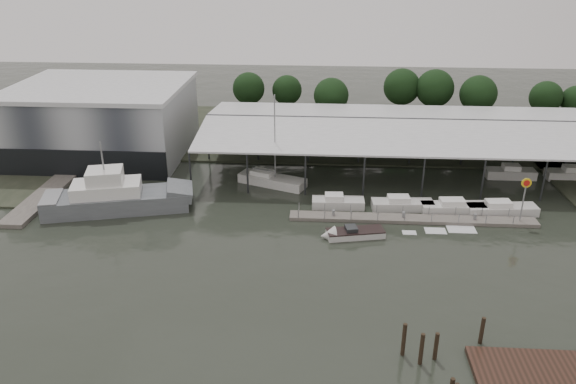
# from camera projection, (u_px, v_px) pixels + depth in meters

# --- Properties ---
(ground) EXTENTS (200.00, 200.00, 0.00)m
(ground) POSITION_uv_depth(u_px,v_px,m) (274.00, 261.00, 55.94)
(ground) COLOR #262B23
(ground) RESTS_ON ground
(land_strip_far) EXTENTS (140.00, 30.00, 0.30)m
(land_strip_far) POSITION_uv_depth(u_px,v_px,m) (296.00, 132.00, 94.27)
(land_strip_far) COLOR #393D2E
(land_strip_far) RESTS_ON ground
(land_strip_west) EXTENTS (20.00, 40.00, 0.30)m
(land_strip_west) POSITION_uv_depth(u_px,v_px,m) (31.00, 151.00, 85.71)
(land_strip_west) COLOR #393D2E
(land_strip_west) RESTS_ON ground
(storage_warehouse) EXTENTS (24.50, 20.50, 10.50)m
(storage_warehouse) POSITION_uv_depth(u_px,v_px,m) (103.00, 120.00, 82.85)
(storage_warehouse) COLOR #9DA3A8
(storage_warehouse) RESTS_ON ground
(covered_boat_shed) EXTENTS (58.24, 24.00, 6.96)m
(covered_boat_shed) POSITION_uv_depth(u_px,v_px,m) (413.00, 124.00, 78.03)
(covered_boat_shed) COLOR silver
(covered_boat_shed) RESTS_ON ground
(trawler_dock) EXTENTS (3.00, 18.00, 0.50)m
(trawler_dock) POSITION_uv_depth(u_px,v_px,m) (46.00, 194.00, 70.43)
(trawler_dock) COLOR slate
(trawler_dock) RESTS_ON ground
(floating_dock) EXTENTS (28.00, 2.00, 1.40)m
(floating_dock) POSITION_uv_depth(u_px,v_px,m) (412.00, 219.00, 64.10)
(floating_dock) COLOR slate
(floating_dock) RESTS_ON ground
(shell_fuel_sign) EXTENTS (1.10, 0.18, 5.55)m
(shell_fuel_sign) POSITION_uv_depth(u_px,v_px,m) (525.00, 192.00, 61.87)
(shell_fuel_sign) COLOR gray
(shell_fuel_sign) RESTS_ON ground
(grey_trawler) EXTENTS (17.82, 8.73, 8.84)m
(grey_trawler) POSITION_uv_depth(u_px,v_px,m) (118.00, 197.00, 66.22)
(grey_trawler) COLOR slate
(grey_trawler) RESTS_ON ground
(white_sailboat) EXTENTS (9.31, 5.75, 12.31)m
(white_sailboat) POSITION_uv_depth(u_px,v_px,m) (271.00, 180.00, 73.59)
(white_sailboat) COLOR silver
(white_sailboat) RESTS_ON ground
(speedboat_underway) EXTENTS (17.73, 5.55, 2.00)m
(speedboat_underway) POSITION_uv_depth(u_px,v_px,m) (350.00, 234.00, 60.39)
(speedboat_underway) COLOR silver
(speedboat_underway) RESTS_ON ground
(moored_cruiser_0) EXTENTS (6.27, 2.36, 1.70)m
(moored_cruiser_0) POSITION_uv_depth(u_px,v_px,m) (337.00, 202.00, 67.28)
(moored_cruiser_0) COLOR silver
(moored_cruiser_0) RESTS_ON ground
(moored_cruiser_1) EXTENTS (7.37, 2.63, 1.70)m
(moored_cruiser_1) POSITION_uv_depth(u_px,v_px,m) (402.00, 204.00, 66.76)
(moored_cruiser_1) COLOR silver
(moored_cruiser_1) RESTS_ON ground
(moored_cruiser_2) EXTENTS (8.18, 2.77, 1.70)m
(moored_cruiser_2) POSITION_uv_depth(u_px,v_px,m) (455.00, 207.00, 65.97)
(moored_cruiser_2) COLOR silver
(moored_cruiser_2) RESTS_ON ground
(moored_cruiser_3) EXTENTS (8.23, 2.91, 1.70)m
(moored_cruiser_3) POSITION_uv_depth(u_px,v_px,m) (501.00, 209.00, 65.56)
(moored_cruiser_3) COLOR silver
(moored_cruiser_3) RESTS_ON ground
(mooring_pilings) EXTENTS (6.62, 8.04, 3.46)m
(mooring_pilings) POSITION_uv_depth(u_px,v_px,m) (440.00, 362.00, 40.90)
(mooring_pilings) COLOR #2D2316
(mooring_pilings) RESTS_ON ground
(horizon_tree_line) EXTENTS (73.11, 11.22, 9.69)m
(horizon_tree_line) POSITION_uv_depth(u_px,v_px,m) (432.00, 92.00, 95.87)
(horizon_tree_line) COLOR black
(horizon_tree_line) RESTS_ON ground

